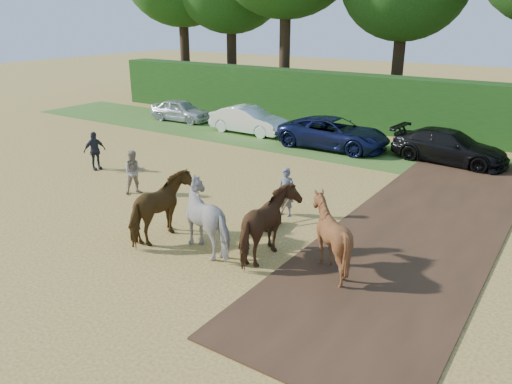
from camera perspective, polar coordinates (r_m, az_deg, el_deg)
The scene contains 8 objects.
ground at distance 11.07m, azimuth 0.45°, elevation -13.98°, with size 120.00×120.00×0.00m, color gold.
earth_strip at distance 16.30m, azimuth 18.77°, elevation -3.41°, with size 4.50×17.00×0.05m, color #472D1C.
grass_verge at distance 23.10m, azimuth 20.03°, elevation 3.15°, with size 50.00×5.00×0.03m, color #38601E.
hedgerow at distance 27.07m, azimuth 22.87°, elevation 8.35°, with size 46.00×1.60×3.00m, color #14380F.
spectator_near at distance 18.31m, azimuth -13.73°, elevation 2.19°, with size 0.78×0.60×1.60m, color #C3B699.
spectator_far at distance 21.67m, azimuth -17.96°, elevation 4.50°, with size 0.94×0.39×1.60m, color #252832.
plough_team at distance 13.31m, azimuth -1.59°, elevation -3.28°, with size 6.27×4.90×1.89m.
parked_cars at distance 22.88m, azimuth 21.26°, elevation 4.62°, with size 35.62×3.39×1.48m.
Camera 1 is at (5.07, -7.68, 6.15)m, focal length 35.00 mm.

